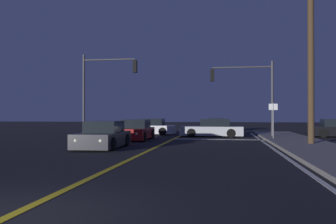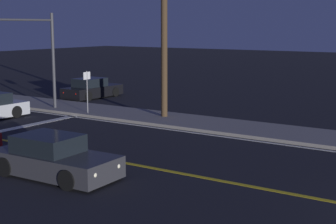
{
  "view_description": "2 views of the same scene",
  "coord_description": "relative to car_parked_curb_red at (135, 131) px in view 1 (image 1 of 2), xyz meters",
  "views": [
    {
      "loc": [
        3.43,
        -5.25,
        1.64
      ],
      "look_at": [
        0.29,
        14.93,
        1.81
      ],
      "focal_mm": 38.79,
      "sensor_mm": 36.0,
      "label": 1
    },
    {
      "loc": [
        -13.8,
        0.09,
        4.83
      ],
      "look_at": [
        0.97,
        9.87,
        1.82
      ],
      "focal_mm": 54.54,
      "sensor_mm": 36.0,
      "label": 2
    }
  ],
  "objects": [
    {
      "name": "car_mid_block_charcoal",
      "position": [
        -0.1,
        -6.14,
        -0.0
      ],
      "size": [
        2.02,
        4.42,
        1.34
      ],
      "rotation": [
        0.0,
        0.0,
        3.17
      ],
      "color": "#2D2D33",
      "rests_on": "ground"
    },
    {
      "name": "traffic_signal_near_right",
      "position": [
        7.58,
        3.42,
        3.14
      ],
      "size": [
        4.51,
        0.28,
        5.52
      ],
      "rotation": [
        0.0,
        0.0,
        3.14
      ],
      "color": "#38383D",
      "rests_on": "ground"
    },
    {
      "name": "ground_plane",
      "position": [
        2.41,
        -18.17,
        -0.58
      ],
      "size": [
        160.0,
        160.0,
        0.0
      ],
      "primitive_type": "plane",
      "color": "black"
    },
    {
      "name": "street_sign_corner",
      "position": [
        8.94,
        0.62,
        1.04
      ],
      "size": [
        0.56,
        0.07,
        2.42
      ],
      "color": "slate",
      "rests_on": "ground"
    },
    {
      "name": "sidewalk_right",
      "position": [
        10.04,
        -7.77,
        -0.51
      ],
      "size": [
        3.2,
        37.42,
        0.15
      ],
      "primitive_type": "cube",
      "color": "gray",
      "rests_on": "ground"
    },
    {
      "name": "car_far_approaching_silver",
      "position": [
        4.96,
        4.2,
        0.0
      ],
      "size": [
        4.76,
        2.03,
        1.34
      ],
      "rotation": [
        0.0,
        0.0,
        1.55
      ],
      "color": "#B2B5BA",
      "rests_on": "ground"
    },
    {
      "name": "lane_line_edge_right",
      "position": [
        8.19,
        -7.77,
        -0.58
      ],
      "size": [
        0.16,
        35.34,
        0.01
      ],
      "primitive_type": "cube",
      "color": "silver",
      "rests_on": "ground"
    },
    {
      "name": "car_parked_curb_red",
      "position": [
        0.0,
        0.0,
        0.0
      ],
      "size": [
        2.05,
        4.52,
        1.34
      ],
      "rotation": [
        0.0,
        0.0,
        3.16
      ],
      "color": "maroon",
      "rests_on": "ground"
    },
    {
      "name": "stop_bar",
      "position": [
        5.43,
        1.12,
        -0.58
      ],
      "size": [
        6.03,
        0.5,
        0.01
      ],
      "primitive_type": "cube",
      "color": "silver",
      "rests_on": "ground"
    },
    {
      "name": "car_distant_tail_navy",
      "position": [
        5.02,
        12.8,
        -0.0
      ],
      "size": [
        1.96,
        4.25,
        1.34
      ],
      "rotation": [
        0.0,
        0.0,
        -0.01
      ],
      "color": "navy",
      "rests_on": "ground"
    },
    {
      "name": "car_following_oncoming_white",
      "position": [
        -0.4,
        6.25,
        0.0
      ],
      "size": [
        4.52,
        2.02,
        1.34
      ],
      "rotation": [
        0.0,
        0.0,
        1.56
      ],
      "color": "silver",
      "rests_on": "ground"
    },
    {
      "name": "traffic_signal_far_left",
      "position": [
        -2.99,
        2.02,
        3.48
      ],
      "size": [
        4.11,
        0.28,
        6.09
      ],
      "color": "#38383D",
      "rests_on": "ground"
    },
    {
      "name": "utility_pole_right",
      "position": [
        10.34,
        -3.45,
        5.22
      ],
      "size": [
        1.94,
        0.33,
        11.23
      ],
      "color": "#42301E",
      "rests_on": "ground"
    },
    {
      "name": "lane_line_center",
      "position": [
        2.41,
        -7.77,
        -0.58
      ],
      "size": [
        0.2,
        35.34,
        0.01
      ],
      "primitive_type": "cube",
      "color": "gold",
      "rests_on": "ground"
    }
  ]
}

